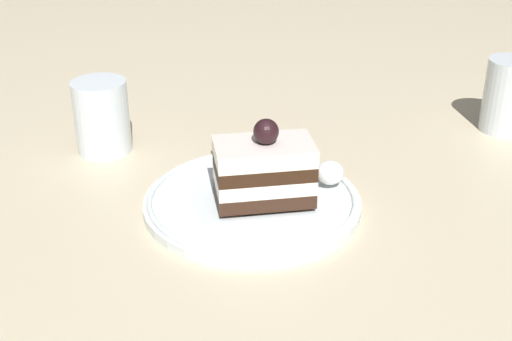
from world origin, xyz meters
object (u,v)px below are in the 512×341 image
dessert_plate (256,201)px  drink_glass_far (509,99)px  fork (223,168)px  drink_glass_near (102,120)px  cake_slice (264,170)px  whipped_cream_dollop (330,173)px

dessert_plate → drink_glass_far: (0.27, -0.30, 0.04)m
drink_glass_far → fork: bearing=122.6°
drink_glass_far → drink_glass_near: bearing=107.7°
dessert_plate → fork: 0.07m
dessert_plate → cake_slice: cake_slice is taller
drink_glass_near → drink_glass_far: bearing=-72.3°
whipped_cream_dollop → fork: size_ratio=0.25×
dessert_plate → drink_glass_far: bearing=-47.4°
fork → drink_glass_far: (0.22, -0.34, 0.03)m
fork → drink_glass_near: size_ratio=1.31×
fork → whipped_cream_dollop: bearing=-94.3°
cake_slice → fork: 0.09m
cake_slice → drink_glass_near: 0.25m
dessert_plate → whipped_cream_dollop: size_ratio=7.64×
whipped_cream_dollop → fork: whipped_cream_dollop is taller
dessert_plate → cake_slice: (-0.01, -0.01, 0.04)m
fork → drink_glass_near: (0.06, 0.17, 0.02)m
dessert_plate → drink_glass_far: size_ratio=2.40×
dessert_plate → whipped_cream_dollop: bearing=-60.9°
drink_glass_near → drink_glass_far: 0.54m
dessert_plate → fork: fork is taller
whipped_cream_dollop → dessert_plate: bearing=119.1°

